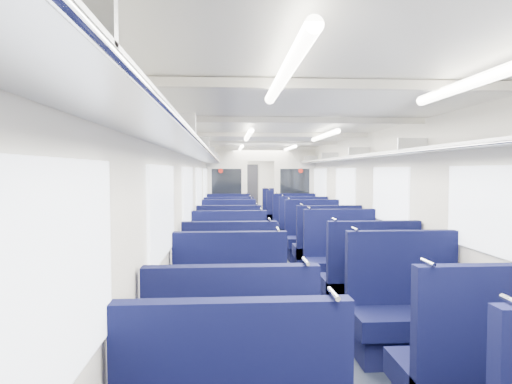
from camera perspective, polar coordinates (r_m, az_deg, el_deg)
name	(u,v)px	position (r m, az deg, el deg)	size (l,w,h in m)	color
floor	(270,257)	(9.04, 1.79, -8.41)	(2.80, 18.00, 0.01)	black
ceiling	(270,141)	(8.88, 1.81, 6.63)	(2.80, 18.00, 0.01)	white
wall_left	(200,200)	(8.86, -7.25, -0.98)	(0.02, 18.00, 2.35)	beige
dado_left	(201,241)	(8.95, -7.12, -6.26)	(0.03, 17.90, 0.70)	black
wall_right	(338,199)	(9.12, 10.58, -0.90)	(0.02, 18.00, 2.35)	beige
dado_right	(337,239)	(9.21, 10.45, -6.03)	(0.03, 17.90, 0.70)	black
wall_far	(249,185)	(17.85, -0.97, 0.94)	(2.80, 0.02, 2.35)	beige
luggage_rack_left	(209,160)	(8.83, -6.07, 4.19)	(0.36, 17.40, 0.18)	#B2B5BA
luggage_rack_right	(329,160)	(9.06, 9.48, 4.14)	(0.36, 17.40, 0.18)	#B2B5BA
windows	(272,188)	(8.42, 2.10, 0.51)	(2.78, 15.60, 0.75)	white
ceiling_fittings	(271,143)	(8.62, 1.98, 6.34)	(2.70, 16.06, 0.11)	beige
end_door	(249,189)	(17.80, -0.96, 0.37)	(0.75, 0.06, 2.00)	black
bulkhead	(261,191)	(11.30, 0.62, 0.15)	(2.80, 0.10, 2.35)	beige
seat_4	(231,382)	(3.14, -3.22, -23.40)	(1.08, 0.60, 1.21)	black
seat_5	(483,380)	(3.50, 27.31, -20.84)	(1.08, 0.60, 1.21)	black
seat_6	(230,320)	(4.24, -3.36, -16.26)	(1.08, 0.60, 1.21)	black
seat_7	(407,318)	(4.53, 18.94, -15.14)	(1.08, 0.60, 1.21)	black
seat_8	(230,288)	(5.33, -3.44, -12.25)	(1.08, 0.60, 1.21)	black
seat_9	(369,286)	(5.53, 14.41, -11.77)	(1.08, 0.60, 1.21)	black
seat_10	(229,268)	(6.35, -3.48, -9.80)	(1.08, 0.60, 1.21)	black
seat_11	(342,264)	(6.71, 11.02, -9.16)	(1.08, 0.60, 1.21)	black
seat_12	(229,252)	(7.59, -3.52, -7.71)	(1.08, 0.60, 1.21)	black
seat_13	(327,252)	(7.65, 9.12, -7.65)	(1.08, 0.60, 1.21)	black
seat_14	(229,240)	(8.79, -3.55, -6.27)	(1.08, 0.60, 1.21)	black
seat_15	(313,241)	(8.79, 7.41, -6.28)	(1.08, 0.60, 1.21)	black
seat_16	(229,233)	(9.84, -3.56, -5.29)	(1.08, 0.60, 1.21)	black
seat_17	(302,232)	(10.03, 6.00, -5.14)	(1.08, 0.60, 1.21)	black
seat_18	(229,227)	(10.91, -3.58, -4.49)	(1.08, 0.60, 1.21)	black
seat_19	(295,226)	(11.08, 5.07, -4.39)	(1.08, 0.60, 1.21)	black
seat_20	(228,218)	(12.91, -3.60, -3.36)	(1.08, 0.60, 1.21)	black
seat_21	(284,217)	(13.19, 3.64, -3.23)	(1.08, 0.60, 1.21)	black
seat_22	(228,214)	(14.13, -3.61, -2.82)	(1.08, 0.60, 1.21)	black
seat_23	(279,213)	(14.34, 3.05, -2.74)	(1.08, 0.60, 1.21)	black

